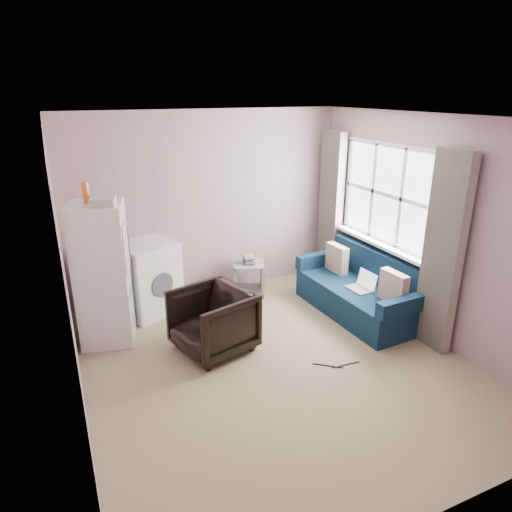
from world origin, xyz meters
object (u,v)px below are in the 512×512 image
Objects in this scene: side_table at (249,276)px; fridge at (103,274)px; armchair at (213,318)px; sofa at (362,292)px; washing_machine at (147,276)px.

fridge is at bearing -165.75° from side_table.
sofa is (2.04, 0.08, -0.10)m from armchair.
sofa is at bearing -48.11° from washing_machine.
fridge is 2.11m from side_table.
washing_machine is 2.76m from sofa.
fridge is at bearing -140.33° from armchair.
armchair is 1.37× the size of side_table.
side_table is (0.95, 1.21, -0.12)m from armchair.
armchair is at bearing -20.78° from fridge.
fridge reaches higher than sofa.
armchair is 0.43× the size of sofa.
fridge is (-1.02, 0.71, 0.43)m from armchair.
armchair is 1.55m from side_table.
side_table is at bearing 28.41° from fridge.
armchair reaches higher than side_table.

